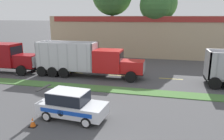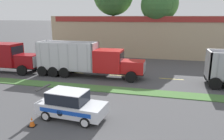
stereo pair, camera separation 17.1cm
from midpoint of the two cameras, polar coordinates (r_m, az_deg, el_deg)
grass_verge at (r=18.79m, az=5.70°, el=-5.54°), size 120.00×1.59×0.06m
centre_line_2 at (r=27.89m, az=-19.97°, el=0.07°), size 2.40×0.14×0.01m
centre_line_3 at (r=25.29m, az=-9.76°, el=-0.64°), size 2.40×0.14×0.01m
centre_line_4 at (r=23.67m, az=2.29°, el=-1.45°), size 2.40×0.14×0.01m
centre_line_5 at (r=23.21m, az=15.46°, el=-2.26°), size 2.40×0.14×0.01m
dump_truck_lead at (r=28.23m, az=-26.99°, el=3.06°), size 11.42×2.59×3.64m
dump_truck_trail at (r=22.82m, az=-3.85°, el=2.06°), size 11.37×2.57×3.62m
rally_car at (r=14.01m, az=-10.41°, el=-8.84°), size 4.39×2.20×1.81m
traffic_cone at (r=13.83m, az=-19.85°, el=-12.61°), size 0.42×0.42×0.56m
store_building_backdrop at (r=39.09m, az=12.19°, el=9.00°), size 34.13×12.10×6.29m
tree_behind_left at (r=34.15m, az=11.78°, el=17.00°), size 4.71×4.71×11.39m
tree_behind_right at (r=35.28m, az=12.92°, el=17.39°), size 5.18×5.18×12.02m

